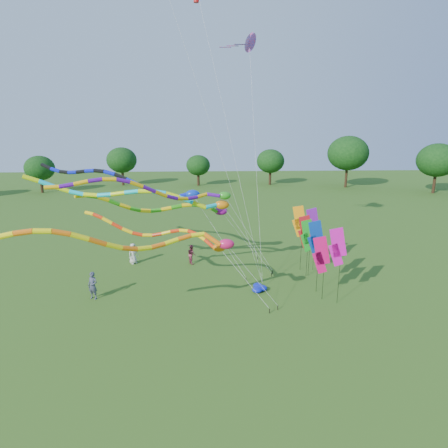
{
  "coord_description": "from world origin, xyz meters",
  "views": [
    {
      "loc": [
        -1.45,
        -20.18,
        10.66
      ],
      "look_at": [
        -0.24,
        3.07,
        4.8
      ],
      "focal_mm": 30.0,
      "sensor_mm": 36.0,
      "label": 1
    }
  ],
  "objects_px": {
    "tube_kite_orange": "(155,241)",
    "person_c": "(192,254)",
    "person_a": "(133,254)",
    "blue_nylon_heap": "(257,288)",
    "person_b": "(93,286)",
    "tube_kite_red": "(170,235)"
  },
  "relations": [
    {
      "from": "person_a",
      "to": "person_c",
      "type": "bearing_deg",
      "value": -44.27
    },
    {
      "from": "tube_kite_red",
      "to": "tube_kite_orange",
      "type": "height_order",
      "value": "tube_kite_orange"
    },
    {
      "from": "tube_kite_red",
      "to": "blue_nylon_heap",
      "type": "relative_size",
      "value": 7.55
    },
    {
      "from": "person_c",
      "to": "person_b",
      "type": "bearing_deg",
      "value": 110.58
    },
    {
      "from": "tube_kite_orange",
      "to": "person_b",
      "type": "height_order",
      "value": "tube_kite_orange"
    },
    {
      "from": "tube_kite_red",
      "to": "person_a",
      "type": "bearing_deg",
      "value": 137.37
    },
    {
      "from": "tube_kite_orange",
      "to": "person_c",
      "type": "height_order",
      "value": "tube_kite_orange"
    },
    {
      "from": "tube_kite_orange",
      "to": "person_a",
      "type": "bearing_deg",
      "value": 87.2
    },
    {
      "from": "tube_kite_red",
      "to": "person_b",
      "type": "xyz_separation_m",
      "value": [
        -5.15,
        0.46,
        -3.44
      ]
    },
    {
      "from": "tube_kite_red",
      "to": "blue_nylon_heap",
      "type": "xyz_separation_m",
      "value": [
        5.62,
        1.18,
        -4.15
      ]
    },
    {
      "from": "tube_kite_red",
      "to": "tube_kite_orange",
      "type": "xyz_separation_m",
      "value": [
        -0.39,
        -4.2,
        0.88
      ]
    },
    {
      "from": "person_c",
      "to": "person_a",
      "type": "bearing_deg",
      "value": 61.95
    },
    {
      "from": "person_a",
      "to": "person_b",
      "type": "relative_size",
      "value": 0.94
    },
    {
      "from": "blue_nylon_heap",
      "to": "person_b",
      "type": "height_order",
      "value": "person_b"
    },
    {
      "from": "blue_nylon_heap",
      "to": "person_a",
      "type": "xyz_separation_m",
      "value": [
        -9.39,
        5.85,
        0.65
      ]
    },
    {
      "from": "tube_kite_orange",
      "to": "person_a",
      "type": "height_order",
      "value": "tube_kite_orange"
    },
    {
      "from": "person_b",
      "to": "tube_kite_red",
      "type": "bearing_deg",
      "value": 16.46
    },
    {
      "from": "tube_kite_orange",
      "to": "person_c",
      "type": "bearing_deg",
      "value": 63.22
    },
    {
      "from": "tube_kite_orange",
      "to": "person_c",
      "type": "xyz_separation_m",
      "value": [
        1.4,
        10.99,
        -4.45
      ]
    },
    {
      "from": "person_b",
      "to": "person_c",
      "type": "bearing_deg",
      "value": 67.34
    },
    {
      "from": "tube_kite_red",
      "to": "person_a",
      "type": "xyz_separation_m",
      "value": [
        -3.77,
        7.03,
        -3.5
      ]
    },
    {
      "from": "person_a",
      "to": "tube_kite_orange",
      "type": "bearing_deg",
      "value": -114.73
    }
  ]
}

